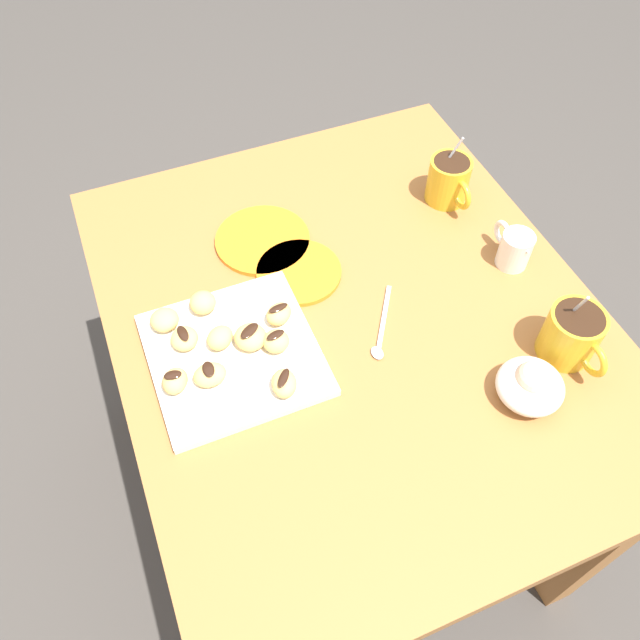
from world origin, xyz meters
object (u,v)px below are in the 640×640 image
(beignet_7, at_px, (175,381))
(pastry_plate_square, at_px, (234,354))
(beignet_2, at_px, (250,336))
(beignet_4, at_px, (203,303))
(saucer_orange_right, at_px, (263,240))
(dining_table, at_px, (352,355))
(beignet_9, at_px, (276,341))
(beignet_5, at_px, (279,314))
(coffee_mug_mustard_right, at_px, (572,334))
(cream_pitcher_white, at_px, (514,246))
(saucer_orange_left, at_px, (299,272))
(beignet_6, at_px, (184,339))
(beignet_8, at_px, (164,320))
(coffee_mug_mustard_left, at_px, (449,180))
(beignet_3, at_px, (220,338))
(ice_cream_bowl, at_px, (531,385))
(beignet_1, at_px, (210,375))
(beignet_0, at_px, (284,383))

(beignet_7, bearing_deg, pastry_plate_square, 106.00)
(beignet_2, relative_size, beignet_4, 1.17)
(saucer_orange_right, bearing_deg, dining_table, 22.15)
(beignet_9, bearing_deg, beignet_5, 155.60)
(pastry_plate_square, height_order, coffee_mug_mustard_right, coffee_mug_mustard_right)
(cream_pitcher_white, bearing_deg, saucer_orange_left, -107.55)
(dining_table, bearing_deg, beignet_6, -97.90)
(beignet_4, height_order, beignet_5, beignet_4)
(saucer_orange_left, relative_size, beignet_5, 3.18)
(cream_pitcher_white, bearing_deg, beignet_8, -97.57)
(coffee_mug_mustard_left, bearing_deg, saucer_orange_left, -77.75)
(saucer_orange_right, bearing_deg, beignet_3, -34.70)
(ice_cream_bowl, relative_size, beignet_3, 2.21)
(ice_cream_bowl, distance_m, saucer_orange_left, 0.46)
(beignet_1, relative_size, beignet_9, 1.19)
(beignet_2, relative_size, beignet_9, 1.22)
(beignet_1, bearing_deg, beignet_4, 168.40)
(ice_cream_bowl, distance_m, beignet_7, 0.57)
(saucer_orange_right, height_order, beignet_0, beignet_0)
(coffee_mug_mustard_right, distance_m, beignet_9, 0.49)
(beignet_2, relative_size, beignet_8, 1.11)
(coffee_mug_mustard_left, height_order, beignet_5, coffee_mug_mustard_left)
(pastry_plate_square, xyz_separation_m, beignet_3, (-0.02, -0.01, 0.02))
(pastry_plate_square, xyz_separation_m, beignet_4, (-0.11, -0.02, 0.03))
(pastry_plate_square, height_order, beignet_1, beignet_1)
(beignet_9, bearing_deg, beignet_0, -11.04)
(coffee_mug_mustard_right, relative_size, beignet_7, 3.12)
(dining_table, xyz_separation_m, beignet_3, (-0.02, -0.24, 0.17))
(pastry_plate_square, distance_m, beignet_7, 0.11)
(beignet_0, distance_m, beignet_5, 0.14)
(beignet_5, bearing_deg, beignet_1, -63.03)
(saucer_orange_right, height_order, beignet_7, beignet_7)
(coffee_mug_mustard_right, bearing_deg, beignet_8, -116.01)
(beignet_8, relative_size, beignet_9, 1.09)
(beignet_8, bearing_deg, beignet_9, 54.47)
(beignet_7, relative_size, beignet_8, 0.96)
(dining_table, xyz_separation_m, beignet_6, (-0.04, -0.30, 0.16))
(coffee_mug_mustard_left, relative_size, beignet_3, 2.92)
(beignet_0, bearing_deg, beignet_8, -143.39)
(beignet_8, bearing_deg, pastry_plate_square, 43.20)
(pastry_plate_square, distance_m, beignet_4, 0.11)
(cream_pitcher_white, height_order, saucer_orange_left, cream_pitcher_white)
(beignet_3, xyz_separation_m, beignet_4, (-0.08, -0.01, 0.00))
(saucer_orange_right, bearing_deg, beignet_2, -23.46)
(ice_cream_bowl, height_order, beignet_1, ice_cream_bowl)
(coffee_mug_mustard_right, relative_size, beignet_8, 2.99)
(pastry_plate_square, relative_size, saucer_orange_left, 1.73)
(beignet_1, relative_size, beignet_7, 1.13)
(cream_pitcher_white, bearing_deg, beignet_5, -92.89)
(beignet_4, bearing_deg, beignet_9, 35.93)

